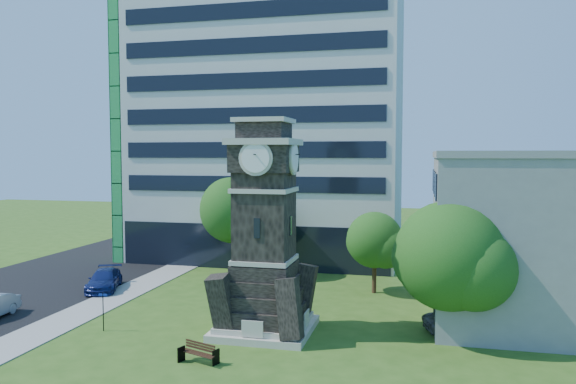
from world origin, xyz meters
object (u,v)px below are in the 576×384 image
(park_bench, at_px, (199,352))
(street_sign, at_px, (103,307))
(clock_tower, at_px, (265,241))
(car_street_north, at_px, (104,280))
(car_east_lot, at_px, (465,322))

(park_bench, relative_size, street_sign, 0.85)
(clock_tower, height_order, car_street_north, clock_tower)
(car_street_north, distance_m, park_bench, 17.64)
(car_east_lot, xyz_separation_m, park_bench, (-13.00, -7.83, -0.12))
(park_bench, height_order, street_sign, street_sign)
(car_east_lot, relative_size, park_bench, 2.41)
(car_east_lot, bearing_deg, car_street_north, 63.13)
(clock_tower, relative_size, park_bench, 6.36)
(clock_tower, bearing_deg, car_street_north, 154.89)
(car_east_lot, bearing_deg, park_bench, 103.88)
(clock_tower, xyz_separation_m, park_bench, (-1.81, -5.41, -4.75))
(clock_tower, distance_m, street_sign, 10.12)
(car_street_north, bearing_deg, street_sign, -79.33)
(clock_tower, bearing_deg, car_east_lot, 12.19)
(street_sign, bearing_deg, car_east_lot, 11.81)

